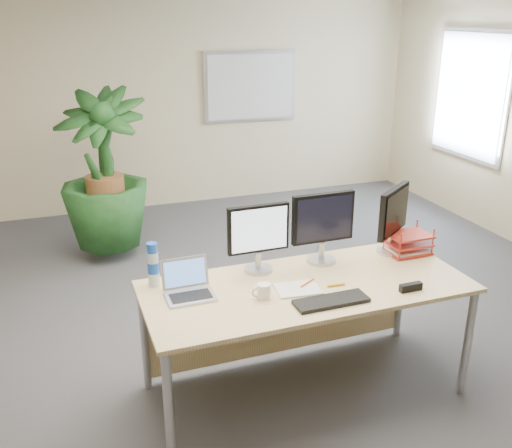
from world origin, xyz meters
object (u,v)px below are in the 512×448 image
object	(u,v)px
floor_plant	(106,190)
monitor_left	(258,234)
desk	(299,300)
monitor_right	(323,223)
laptop	(188,286)

from	to	relation	value
floor_plant	monitor_left	bearing A→B (deg)	-72.56
desk	monitor_right	bearing A→B (deg)	36.01
floor_plant	laptop	size ratio (longest dim) A/B	4.91
desk	laptop	bearing A→B (deg)	179.30
monitor_right	laptop	world-z (taller)	monitor_right
monitor_right	floor_plant	bearing A→B (deg)	116.67
monitor_left	monitor_right	size ratio (longest dim) A/B	0.94
monitor_right	monitor_left	bearing A→B (deg)	179.58
floor_plant	monitor_left	size ratio (longest dim) A/B	3.13
floor_plant	monitor_left	world-z (taller)	floor_plant
desk	floor_plant	distance (m)	2.91
laptop	desk	bearing A→B (deg)	-0.70
monitor_right	laptop	bearing A→B (deg)	-170.39
desk	monitor_left	size ratio (longest dim) A/B	4.52
floor_plant	monitor_left	distance (m)	2.68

